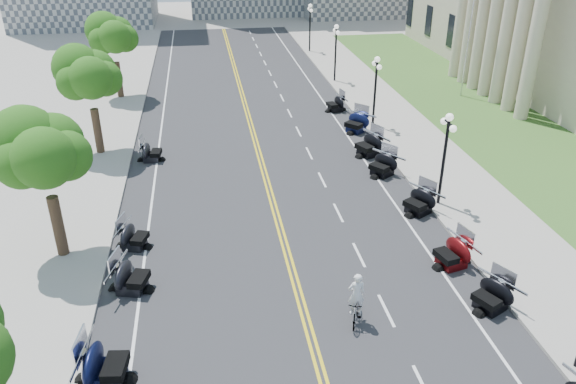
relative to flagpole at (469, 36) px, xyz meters
name	(u,v)px	position (x,y,z in m)	size (l,w,h in m)	color
ground	(289,261)	(-18.00, -22.00, -5.00)	(160.00, 160.00, 0.00)	gray
road	(263,169)	(-18.00, -12.00, -5.00)	(16.00, 90.00, 0.01)	#333335
centerline_yellow_a	(261,169)	(-18.12, -12.00, -4.99)	(0.12, 90.00, 0.00)	yellow
centerline_yellow_b	(265,169)	(-17.88, -12.00, -4.99)	(0.12, 90.00, 0.00)	yellow
edge_line_north	(366,162)	(-11.60, -12.00, -4.99)	(0.12, 90.00, 0.00)	white
edge_line_south	(155,176)	(-24.40, -12.00, -4.99)	(0.12, 90.00, 0.00)	white
lane_dash_5	(386,310)	(-14.80, -26.00, -4.99)	(0.12, 2.00, 0.00)	white
lane_dash_6	(359,255)	(-14.80, -22.00, -4.99)	(0.12, 2.00, 0.00)	white
lane_dash_7	(338,213)	(-14.80, -18.00, -4.99)	(0.12, 2.00, 0.00)	white
lane_dash_8	(322,180)	(-14.80, -14.00, -4.99)	(0.12, 2.00, 0.00)	white
lane_dash_9	(309,153)	(-14.80, -10.00, -4.99)	(0.12, 2.00, 0.00)	white
lane_dash_10	(299,131)	(-14.80, -6.00, -4.99)	(0.12, 2.00, 0.00)	white
lane_dash_11	(290,113)	(-14.80, -2.00, -4.99)	(0.12, 2.00, 0.00)	white
lane_dash_12	(282,98)	(-14.80, 2.00, -4.99)	(0.12, 2.00, 0.00)	white
lane_dash_13	(276,84)	(-14.80, 6.00, -4.99)	(0.12, 2.00, 0.00)	white
lane_dash_14	(270,73)	(-14.80, 10.00, -4.99)	(0.12, 2.00, 0.00)	white
lane_dash_15	(265,63)	(-14.80, 14.00, -4.99)	(0.12, 2.00, 0.00)	white
lane_dash_16	(261,54)	(-14.80, 18.00, -4.99)	(0.12, 2.00, 0.00)	white
lane_dash_17	(257,46)	(-14.80, 22.00, -4.99)	(0.12, 2.00, 0.00)	white
lane_dash_18	(253,39)	(-14.80, 26.00, -4.99)	(0.12, 2.00, 0.00)	white
lane_dash_19	(250,32)	(-14.80, 30.00, -4.99)	(0.12, 2.00, 0.00)	white
sidewalk_north	(429,157)	(-7.50, -12.00, -4.92)	(5.00, 90.00, 0.15)	#9E9991
sidewalk_south	(83,180)	(-28.50, -12.00, -4.92)	(5.00, 90.00, 0.15)	#9E9991
lawn	(476,112)	(-0.50, -4.00, -4.95)	(9.00, 60.00, 0.10)	#356023
street_lamp_2	(444,160)	(-9.40, -18.00, -2.40)	(0.50, 1.20, 4.90)	black
street_lamp_3	(375,92)	(-9.40, -6.00, -2.40)	(0.50, 1.20, 4.90)	black
street_lamp_4	(335,53)	(-9.40, 6.00, -2.40)	(0.50, 1.20, 4.90)	black
street_lamp_5	(310,28)	(-9.40, 18.00, -2.40)	(0.50, 1.20, 4.90)	black
flagpole	(469,36)	(0.00, 0.00, 0.00)	(1.10, 0.20, 10.00)	silver
tree_2	(44,159)	(-28.00, -20.00, -0.25)	(4.80, 4.80, 9.20)	#235619
tree_3	(89,81)	(-28.00, -8.00, -0.25)	(4.80, 4.80, 9.20)	#235619
tree_4	(113,40)	(-28.00, 4.00, -0.25)	(4.80, 4.80, 9.20)	#235619
motorcycle_n_4	(492,294)	(-10.75, -26.49, -4.32)	(1.94, 1.94, 1.36)	black
motorcycle_n_5	(453,252)	(-11.04, -23.44, -4.29)	(2.03, 2.03, 1.42)	#590A0C
motorcycle_n_6	(419,201)	(-10.74, -18.62, -4.29)	(2.02, 2.02, 1.42)	black
motorcycle_n_7	(383,164)	(-11.18, -13.88, -4.28)	(2.05, 2.05, 1.43)	black
motorcycle_n_8	(369,144)	(-11.13, -10.88, -4.23)	(2.21, 2.21, 1.54)	black
motorcycle_n_9	(356,122)	(-10.81, -6.66, -4.25)	(2.14, 2.14, 1.50)	black
motorcycle_n_10	(336,103)	(-11.21, -2.04, -4.34)	(1.89, 1.89, 1.32)	black
motorcycle_s_4	(104,363)	(-25.11, -28.10, -4.22)	(2.24, 2.24, 1.57)	black
motorcycle_s_5	(131,276)	(-24.71, -23.10, -4.29)	(2.04, 2.04, 1.43)	black
motorcycle_s_6	(133,235)	(-24.90, -19.76, -4.36)	(1.83, 1.83, 1.28)	black
motorcycle_s_8	(151,151)	(-24.71, -9.62, -4.35)	(1.86, 1.86, 1.31)	black
bicycle	(355,310)	(-16.17, -26.39, -4.47)	(0.49, 1.75, 1.05)	#A51414
cyclist_rider	(357,279)	(-16.17, -26.39, -3.05)	(0.65, 0.43, 1.79)	white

